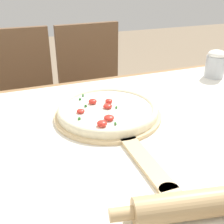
{
  "coord_description": "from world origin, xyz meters",
  "views": [
    {
      "loc": [
        -0.28,
        -0.68,
        1.16
      ],
      "look_at": [
        0.0,
        0.06,
        0.76
      ],
      "focal_mm": 45.0,
      "sensor_mm": 36.0,
      "label": 1
    }
  ],
  "objects_px": {
    "rolling_pin": "(222,201)",
    "flour_cup": "(215,64)",
    "pizza_peel": "(112,119)",
    "chair_left": "(22,100)",
    "chair_right": "(94,90)",
    "pizza": "(109,110)"
  },
  "relations": [
    {
      "from": "pizza",
      "to": "flour_cup",
      "type": "bearing_deg",
      "value": 18.48
    },
    {
      "from": "pizza_peel",
      "to": "chair_right",
      "type": "relative_size",
      "value": 0.65
    },
    {
      "from": "pizza_peel",
      "to": "rolling_pin",
      "type": "bearing_deg",
      "value": -81.55
    },
    {
      "from": "chair_left",
      "to": "chair_right",
      "type": "relative_size",
      "value": 1.0
    },
    {
      "from": "pizza",
      "to": "rolling_pin",
      "type": "bearing_deg",
      "value": -81.98
    },
    {
      "from": "chair_right",
      "to": "flour_cup",
      "type": "bearing_deg",
      "value": -58.02
    },
    {
      "from": "pizza_peel",
      "to": "flour_cup",
      "type": "height_order",
      "value": "flour_cup"
    },
    {
      "from": "rolling_pin",
      "to": "chair_left",
      "type": "height_order",
      "value": "chair_left"
    },
    {
      "from": "rolling_pin",
      "to": "flour_cup",
      "type": "xyz_separation_m",
      "value": [
        0.51,
        0.65,
        0.03
      ]
    },
    {
      "from": "rolling_pin",
      "to": "chair_right",
      "type": "bearing_deg",
      "value": 84.36
    },
    {
      "from": "pizza",
      "to": "chair_right",
      "type": "relative_size",
      "value": 0.36
    },
    {
      "from": "rolling_pin",
      "to": "flour_cup",
      "type": "bearing_deg",
      "value": 51.99
    },
    {
      "from": "flour_cup",
      "to": "pizza",
      "type": "bearing_deg",
      "value": -161.52
    },
    {
      "from": "pizza",
      "to": "rolling_pin",
      "type": "distance_m",
      "value": 0.46
    },
    {
      "from": "chair_left",
      "to": "rolling_pin",
      "type": "bearing_deg",
      "value": -75.33
    },
    {
      "from": "rolling_pin",
      "to": "flour_cup",
      "type": "relative_size",
      "value": 3.61
    },
    {
      "from": "pizza_peel",
      "to": "chair_left",
      "type": "height_order",
      "value": "chair_left"
    },
    {
      "from": "pizza_peel",
      "to": "chair_left",
      "type": "relative_size",
      "value": 0.65
    },
    {
      "from": "pizza_peel",
      "to": "pizza",
      "type": "distance_m",
      "value": 0.03
    },
    {
      "from": "pizza_peel",
      "to": "pizza",
      "type": "xyz_separation_m",
      "value": [
        -0.0,
        0.03,
        0.02
      ]
    },
    {
      "from": "pizza_peel",
      "to": "chair_left",
      "type": "distance_m",
      "value": 0.84
    },
    {
      "from": "pizza_peel",
      "to": "pizza",
      "type": "relative_size",
      "value": 1.8
    }
  ]
}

